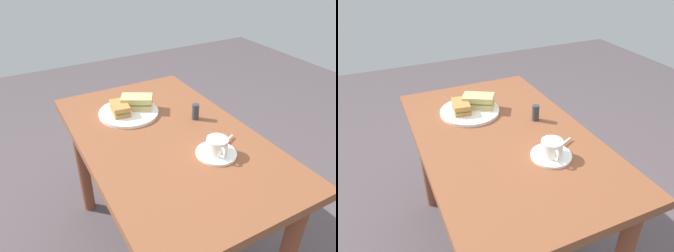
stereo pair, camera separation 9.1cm
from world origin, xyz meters
The scene contains 9 objects.
ground_plane centered at (0.00, 0.00, 0.00)m, with size 6.00×6.00×0.00m, color #54494D.
dining_table centered at (0.00, 0.00, 0.60)m, with size 1.13×0.69×0.72m.
sandwich_plate centered at (0.25, 0.07, 0.72)m, with size 0.28×0.28×0.01m, color white.
sandwich_front centered at (0.26, 0.11, 0.75)m, with size 0.13×0.09×0.05m.
sandwich_back centered at (0.27, 0.02, 0.76)m, with size 0.14×0.17×0.06m.
coffee_saucer centered at (-0.20, -0.10, 0.72)m, with size 0.16×0.16×0.01m, color white.
coffee_cup centered at (-0.20, -0.10, 0.76)m, with size 0.11×0.08×0.06m.
spoon centered at (-0.17, -0.17, 0.73)m, with size 0.06×0.09×0.01m.
salt_shaker centered at (0.06, -0.18, 0.75)m, with size 0.03×0.03×0.07m, color #33383D.
Camera 2 is at (-1.01, 0.44, 1.43)m, focal length 33.81 mm.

